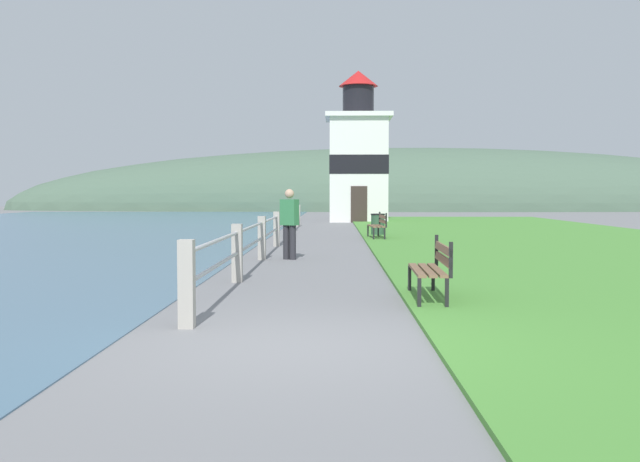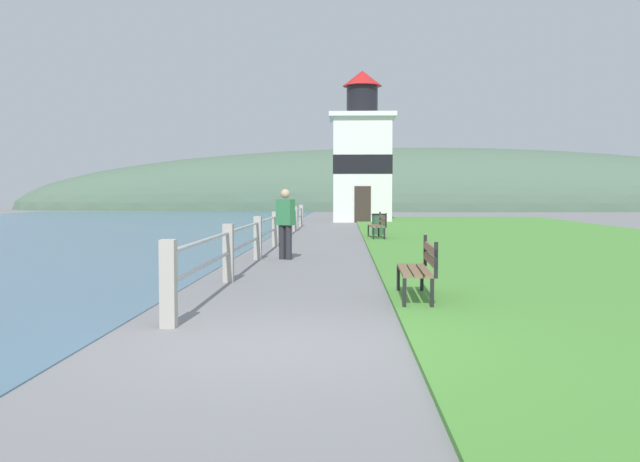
% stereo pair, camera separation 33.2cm
% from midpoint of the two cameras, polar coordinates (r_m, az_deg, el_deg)
% --- Properties ---
extents(ground_plane, '(160.00, 160.00, 0.00)m').
position_cam_midpoint_polar(ground_plane, '(7.50, -3.32, -9.23)').
color(ground_plane, slate).
extents(grass_verge, '(12.00, 47.93, 0.06)m').
position_cam_midpoint_polar(grass_verge, '(24.32, 17.52, -0.80)').
color(grass_verge, '#4C8E38').
rests_on(grass_verge, ground_plane).
extents(seawall_railing, '(0.18, 26.34, 1.05)m').
position_cam_midpoint_polar(seawall_railing, '(21.49, -3.94, 0.38)').
color(seawall_railing, '#A8A399').
rests_on(seawall_railing, ground_plane).
extents(park_bench_near, '(0.51, 1.70, 0.94)m').
position_cam_midpoint_polar(park_bench_near, '(10.52, 8.14, -2.76)').
color(park_bench_near, brown).
rests_on(park_bench_near, ground_plane).
extents(park_bench_midway, '(0.59, 1.72, 0.94)m').
position_cam_midpoint_polar(park_bench_midway, '(24.67, 4.33, 0.56)').
color(park_bench_midway, brown).
rests_on(park_bench_midway, ground_plane).
extents(lighthouse, '(3.70, 3.70, 8.53)m').
position_cam_midpoint_polar(lighthouse, '(40.72, 2.83, 5.79)').
color(lighthouse, white).
rests_on(lighthouse, ground_plane).
extents(person_strolling, '(0.47, 0.40, 1.70)m').
position_cam_midpoint_polar(person_strolling, '(17.15, -3.01, 0.77)').
color(person_strolling, '#28282D').
rests_on(person_strolling, ground_plane).
extents(trash_bin, '(0.54, 0.54, 0.84)m').
position_cam_midpoint_polar(trash_bin, '(26.69, 4.29, 0.50)').
color(trash_bin, '#2D5138').
rests_on(trash_bin, ground_plane).
extents(distant_hillside, '(80.00, 16.00, 12.00)m').
position_cam_midpoint_polar(distant_hillside, '(69.67, 7.27, 1.68)').
color(distant_hillside, '#4C6651').
rests_on(distant_hillside, ground_plane).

